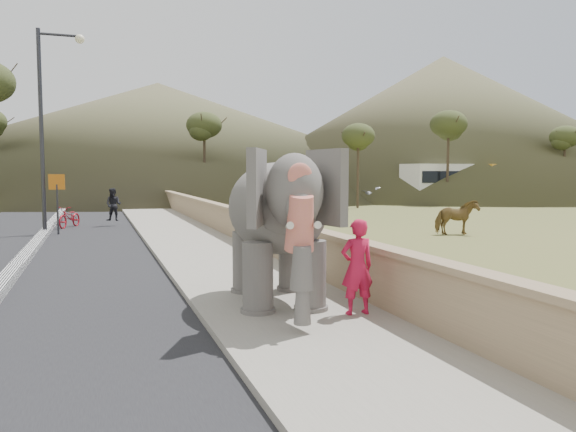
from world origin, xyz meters
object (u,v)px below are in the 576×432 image
at_px(motorcyclist, 85,213).
at_px(lamppost, 49,111).
at_px(cow, 457,217).
at_px(elephant_and_man, 277,229).

bearing_deg(motorcyclist, lamppost, -113.49).
bearing_deg(cow, motorcyclist, 68.65).
height_order(lamppost, cow, lamppost).
xyz_separation_m(lamppost, elephant_and_man, (4.71, -14.32, -3.40)).
distance_m(lamppost, cow, 16.52).
relative_size(lamppost, cow, 4.83).
bearing_deg(lamppost, cow, -19.15).
bearing_deg(cow, lamppost, 79.23).
height_order(lamppost, elephant_and_man, lamppost).
bearing_deg(motorcyclist, elephant_and_man, -78.28).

